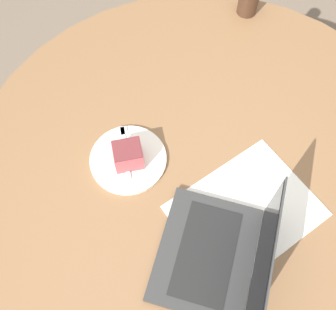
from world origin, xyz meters
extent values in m
plane|color=#6B5B4C|center=(0.00, 0.00, 0.00)|extent=(12.00, 12.00, 0.00)
cylinder|color=brown|center=(0.00, 0.00, 0.01)|extent=(0.43, 0.43, 0.02)
cylinder|color=brown|center=(0.00, 0.00, 0.36)|extent=(0.14, 0.14, 0.68)
cylinder|color=brown|center=(0.00, 0.00, 0.72)|extent=(1.40, 1.40, 0.03)
cube|color=white|center=(0.04, -0.17, 0.73)|extent=(0.43, 0.37, 0.00)
cylinder|color=silver|center=(-0.21, 0.08, 0.74)|extent=(0.22, 0.22, 0.01)
cube|color=#B74C51|center=(-0.21, 0.07, 0.78)|extent=(0.09, 0.08, 0.07)
cube|color=maroon|center=(-0.21, 0.07, 0.81)|extent=(0.08, 0.07, 0.00)
cube|color=silver|center=(-0.21, 0.10, 0.75)|extent=(0.04, 0.17, 0.00)
cube|color=silver|center=(-0.20, 0.17, 0.75)|extent=(0.03, 0.03, 0.00)
cylinder|color=#3D2619|center=(0.35, 0.52, 0.78)|extent=(0.07, 0.07, 0.10)
cube|color=#2D2D2D|center=(-0.10, -0.24, 0.74)|extent=(0.37, 0.38, 0.02)
cube|color=black|center=(-0.10, -0.24, 0.75)|extent=(0.25, 0.28, 0.00)
cube|color=#2D2D2D|center=(0.00, -0.31, 0.86)|extent=(0.17, 0.25, 0.22)
cube|color=black|center=(0.00, -0.31, 0.86)|extent=(0.16, 0.24, 0.20)
camera|label=1|loc=(-0.27, -0.44, 1.73)|focal=42.00mm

